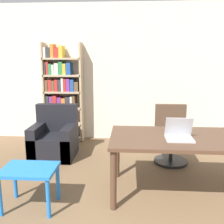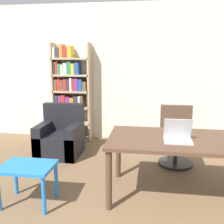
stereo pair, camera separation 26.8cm
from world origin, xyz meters
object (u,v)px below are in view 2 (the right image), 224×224
(office_chair, at_px, (176,138))
(side_table_blue, at_px, (28,172))
(armchair, at_px, (60,138))
(bookshelf, at_px, (70,94))
(desk, at_px, (183,145))
(laptop, at_px, (178,136))

(office_chair, bearing_deg, side_table_blue, -140.12)
(office_chair, relative_size, armchair, 1.06)
(armchair, relative_size, bookshelf, 0.44)
(desk, relative_size, armchair, 2.03)
(laptop, xyz_separation_m, side_table_blue, (-1.68, -0.34, -0.40))
(laptop, bearing_deg, desk, 50.41)
(laptop, distance_m, armchair, 2.28)
(desk, distance_m, armchair, 2.27)
(desk, xyz_separation_m, side_table_blue, (-1.75, -0.43, -0.26))
(bookshelf, bearing_deg, office_chair, -25.90)
(desk, relative_size, laptop, 5.59)
(office_chair, distance_m, side_table_blue, 2.31)
(laptop, distance_m, side_table_blue, 1.76)
(office_chair, xyz_separation_m, armchair, (-1.95, 0.09, -0.12))
(desk, bearing_deg, armchair, 149.30)
(office_chair, distance_m, armchair, 1.95)
(laptop, height_order, bookshelf, bookshelf)
(desk, xyz_separation_m, laptop, (-0.07, -0.09, 0.14))
(laptop, distance_m, office_chair, 1.20)
(armchair, height_order, bookshelf, bookshelf)
(office_chair, bearing_deg, laptop, -94.79)
(desk, distance_m, office_chair, 1.08)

